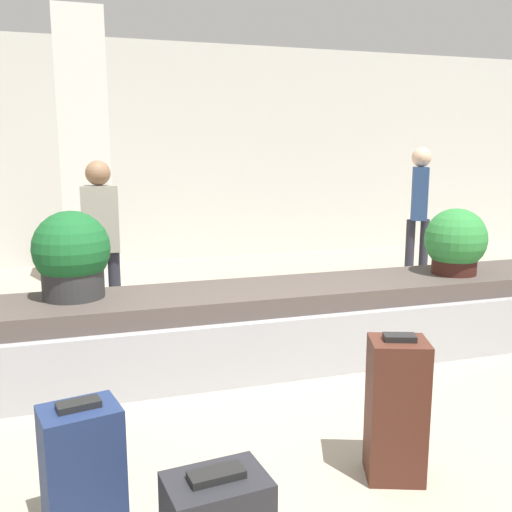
{
  "coord_description": "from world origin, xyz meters",
  "views": [
    {
      "loc": [
        -1.28,
        -2.55,
        1.66
      ],
      "look_at": [
        0.0,
        1.54,
        0.86
      ],
      "focal_mm": 40.0,
      "sensor_mm": 36.0,
      "label": 1
    }
  ],
  "objects_px": {
    "potted_plant_0": "(72,256)",
    "potted_plant_1": "(455,242)",
    "suitcase_3": "(396,409)",
    "traveler_0": "(101,233)",
    "suitcase_4": "(83,470)",
    "traveler_1": "(419,203)",
    "pillar": "(85,155)"
  },
  "relations": [
    {
      "from": "suitcase_4",
      "to": "potted_plant_1",
      "type": "xyz_separation_m",
      "value": [
        3.1,
        1.7,
        0.59
      ]
    },
    {
      "from": "pillar",
      "to": "suitcase_4",
      "type": "distance_m",
      "value": 4.8
    },
    {
      "from": "suitcase_3",
      "to": "potted_plant_1",
      "type": "height_order",
      "value": "potted_plant_1"
    },
    {
      "from": "pillar",
      "to": "traveler_0",
      "type": "relative_size",
      "value": 2.04
    },
    {
      "from": "suitcase_4",
      "to": "potted_plant_0",
      "type": "relative_size",
      "value": 0.97
    },
    {
      "from": "pillar",
      "to": "suitcase_4",
      "type": "relative_size",
      "value": 5.21
    },
    {
      "from": "suitcase_3",
      "to": "potted_plant_1",
      "type": "xyz_separation_m",
      "value": [
        1.58,
        1.72,
        0.51
      ]
    },
    {
      "from": "pillar",
      "to": "traveler_0",
      "type": "xyz_separation_m",
      "value": [
        0.08,
        -1.74,
        -0.68
      ]
    },
    {
      "from": "potted_plant_0",
      "to": "traveler_1",
      "type": "height_order",
      "value": "traveler_1"
    },
    {
      "from": "potted_plant_0",
      "to": "traveler_0",
      "type": "height_order",
      "value": "traveler_0"
    },
    {
      "from": "suitcase_3",
      "to": "suitcase_4",
      "type": "distance_m",
      "value": 1.53
    },
    {
      "from": "potted_plant_0",
      "to": "traveler_0",
      "type": "bearing_deg",
      "value": 76.81
    },
    {
      "from": "suitcase_4",
      "to": "potted_plant_1",
      "type": "relative_size",
      "value": 1.09
    },
    {
      "from": "traveler_0",
      "to": "potted_plant_1",
      "type": "bearing_deg",
      "value": 159.76
    },
    {
      "from": "pillar",
      "to": "traveler_1",
      "type": "relative_size",
      "value": 1.9
    },
    {
      "from": "potted_plant_1",
      "to": "traveler_0",
      "type": "relative_size",
      "value": 0.36
    },
    {
      "from": "pillar",
      "to": "potted_plant_1",
      "type": "xyz_separation_m",
      "value": [
        2.95,
        -2.92,
        -0.72
      ]
    },
    {
      "from": "pillar",
      "to": "suitcase_4",
      "type": "bearing_deg",
      "value": -91.86
    },
    {
      "from": "pillar",
      "to": "suitcase_3",
      "type": "bearing_deg",
      "value": -73.48
    },
    {
      "from": "potted_plant_0",
      "to": "potted_plant_1",
      "type": "height_order",
      "value": "potted_plant_0"
    },
    {
      "from": "traveler_1",
      "to": "suitcase_3",
      "type": "bearing_deg",
      "value": -4.49
    },
    {
      "from": "potted_plant_0",
      "to": "potted_plant_1",
      "type": "xyz_separation_m",
      "value": [
        3.12,
        -0.13,
        -0.04
      ]
    },
    {
      "from": "suitcase_3",
      "to": "potted_plant_1",
      "type": "bearing_deg",
      "value": 67.26
    },
    {
      "from": "traveler_0",
      "to": "suitcase_4",
      "type": "bearing_deg",
      "value": 87.56
    },
    {
      "from": "potted_plant_0",
      "to": "suitcase_3",
      "type": "bearing_deg",
      "value": -50.17
    },
    {
      "from": "potted_plant_0",
      "to": "potted_plant_1",
      "type": "bearing_deg",
      "value": -2.47
    },
    {
      "from": "potted_plant_0",
      "to": "potted_plant_1",
      "type": "distance_m",
      "value": 3.13
    },
    {
      "from": "suitcase_3",
      "to": "suitcase_4",
      "type": "xyz_separation_m",
      "value": [
        -1.53,
        0.02,
        -0.07
      ]
    },
    {
      "from": "potted_plant_0",
      "to": "traveler_1",
      "type": "xyz_separation_m",
      "value": [
        4.07,
        1.87,
        0.09
      ]
    },
    {
      "from": "suitcase_3",
      "to": "traveler_0",
      "type": "bearing_deg",
      "value": 134.04
    },
    {
      "from": "potted_plant_0",
      "to": "traveler_0",
      "type": "distance_m",
      "value": 1.07
    },
    {
      "from": "suitcase_3",
      "to": "potted_plant_0",
      "type": "bearing_deg",
      "value": 149.72
    }
  ]
}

